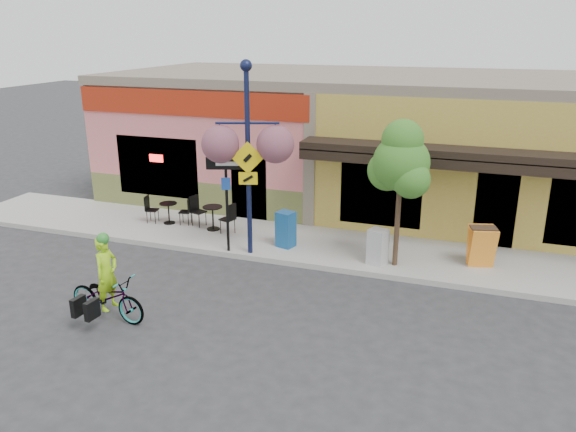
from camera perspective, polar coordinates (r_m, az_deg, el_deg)
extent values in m
plane|color=#2D2D30|center=(14.31, 1.91, -6.21)|extent=(90.00, 90.00, 0.00)
cube|color=#9E9B93|center=(16.05, 4.04, -3.13)|extent=(24.00, 3.00, 0.15)
cube|color=#A8A59E|center=(14.76, 2.55, -5.10)|extent=(24.00, 0.12, 0.15)
imported|color=maroon|center=(12.78, -17.88, -7.82)|extent=(1.98, 0.85, 1.01)
imported|color=#A0DF17|center=(12.63, -17.83, -6.62)|extent=(0.44, 0.62, 1.62)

